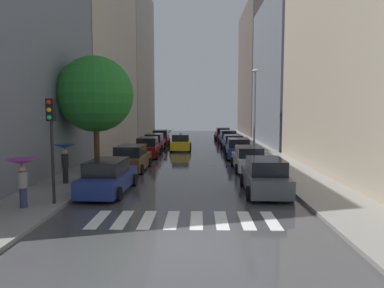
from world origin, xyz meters
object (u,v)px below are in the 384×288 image
(parked_car_left_fifth, at_px, (161,138))
(parked_car_right_sixth, at_px, (223,134))
(parked_car_right_fourth, at_px, (233,143))
(parked_car_right_fifth, at_px, (228,138))
(pedestrian_near_tree, at_px, (22,170))
(parked_car_left_fourth, at_px, (154,142))
(parked_car_right_nearest, at_px, (265,177))
(parked_car_left_third, at_px, (148,148))
(parked_car_left_second, at_px, (131,159))
(traffic_light_left_corner, at_px, (51,128))
(street_tree_left, at_px, (95,94))
(pedestrian_foreground, at_px, (65,154))
(parked_car_right_third, at_px, (238,149))
(parked_car_left_nearest, at_px, (108,177))
(parked_car_right_second, at_px, (248,159))
(taxi_midroad, at_px, (181,143))
(lamp_post_right, at_px, (255,105))

(parked_car_left_fifth, distance_m, parked_car_right_sixth, 10.38)
(parked_car_right_fourth, bearing_deg, parked_car_left_fifth, 52.93)
(parked_car_right_fifth, distance_m, pedestrian_near_tree, 29.98)
(parked_car_left_fourth, relative_size, parked_car_right_nearest, 0.95)
(parked_car_left_third, height_order, pedestrian_near_tree, pedestrian_near_tree)
(parked_car_right_nearest, distance_m, parked_car_right_fourth, 18.26)
(parked_car_left_second, distance_m, traffic_light_left_corner, 9.44)
(parked_car_left_third, xyz_separation_m, street_tree_left, (-2.24, -7.31, 4.21))
(pedestrian_foreground, height_order, pedestrian_near_tree, pedestrian_foreground)
(parked_car_right_third, xyz_separation_m, parked_car_right_sixth, (-0.07, 18.48, 0.00))
(parked_car_left_nearest, distance_m, traffic_light_left_corner, 3.93)
(pedestrian_foreground, relative_size, street_tree_left, 0.28)
(parked_car_right_fourth, bearing_deg, parked_car_right_sixth, -0.53)
(parked_car_right_nearest, relative_size, parked_car_right_third, 1.09)
(traffic_light_left_corner, bearing_deg, street_tree_left, 94.33)
(parked_car_left_third, relative_size, parked_car_right_second, 0.91)
(parked_car_right_third, height_order, pedestrian_foreground, pedestrian_foreground)
(parked_car_right_nearest, xyz_separation_m, pedestrian_foreground, (-10.23, 1.40, 0.90))
(parked_car_left_third, xyz_separation_m, parked_car_right_sixth, (7.59, 17.91, -0.02))
(parked_car_left_fifth, bearing_deg, taxi_midroad, -156.33)
(parked_car_right_third, relative_size, lamp_post_right, 0.57)
(parked_car_left_third, height_order, parked_car_right_third, parked_car_left_third)
(parked_car_right_fifth, xyz_separation_m, lamp_post_right, (1.58, -9.78, 3.66))
(street_tree_left, bearing_deg, lamp_post_right, 38.87)
(parked_car_right_sixth, bearing_deg, parked_car_left_second, 161.52)
(parked_car_right_fifth, bearing_deg, parked_car_left_second, 155.30)
(parked_car_left_nearest, distance_m, parked_car_left_fourth, 18.67)
(parked_car_right_third, bearing_deg, parked_car_right_sixth, 2.30)
(parked_car_left_fourth, distance_m, parked_car_right_fifth, 10.14)
(parked_car_right_fourth, bearing_deg, lamp_post_right, -154.28)
(parked_car_right_sixth, distance_m, traffic_light_left_corner, 34.88)
(parked_car_right_nearest, distance_m, parked_car_right_fifth, 24.85)
(parked_car_right_fifth, bearing_deg, taxi_midroad, 139.02)
(parked_car_left_third, height_order, parked_car_right_sixth, parked_car_left_third)
(parked_car_right_second, height_order, pedestrian_foreground, pedestrian_foreground)
(parked_car_left_nearest, bearing_deg, parked_car_right_third, -29.34)
(parked_car_left_nearest, height_order, parked_car_left_fourth, parked_car_left_fourth)
(parked_car_left_third, bearing_deg, pedestrian_near_tree, 170.52)
(taxi_midroad, bearing_deg, parked_car_right_sixth, -22.66)
(parked_car_right_sixth, xyz_separation_m, pedestrian_near_tree, (-10.14, -34.17, 0.86))
(parked_car_left_nearest, bearing_deg, lamp_post_right, -29.68)
(pedestrian_foreground, distance_m, lamp_post_right, 18.43)
(parked_car_left_second, xyz_separation_m, taxi_midroad, (2.67, 12.11, -0.03))
(parked_car_right_second, xyz_separation_m, street_tree_left, (-9.92, -0.92, 4.25))
(parked_car_left_fourth, relative_size, lamp_post_right, 0.59)
(parked_car_left_fifth, distance_m, pedestrian_near_tree, 27.31)
(parked_car_left_fourth, bearing_deg, parked_car_right_nearest, -156.50)
(parked_car_right_nearest, xyz_separation_m, pedestrian_near_tree, (-10.12, -3.27, 0.85))
(parked_car_right_sixth, bearing_deg, taxi_midroad, 156.90)
(parked_car_left_second, height_order, parked_car_left_fourth, parked_car_left_second)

